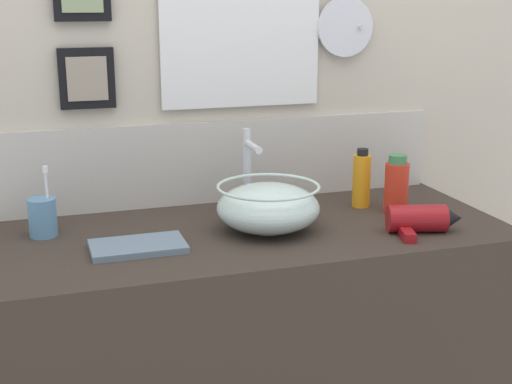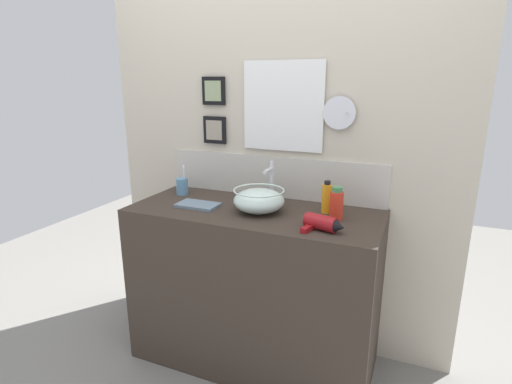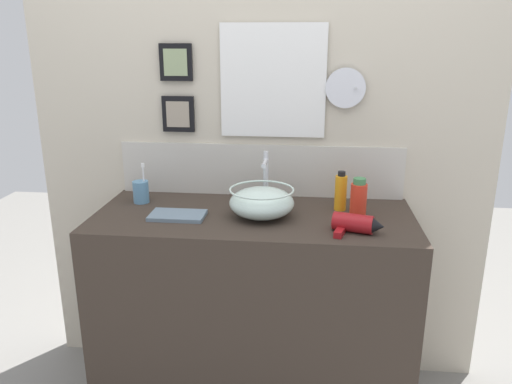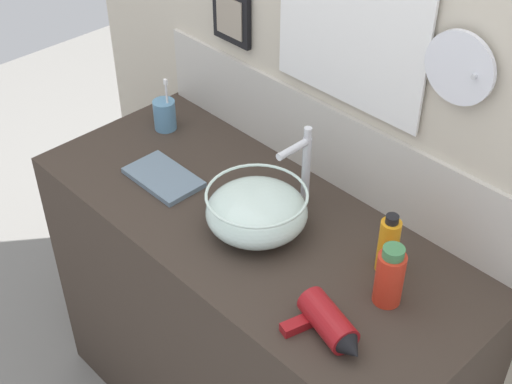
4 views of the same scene
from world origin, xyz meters
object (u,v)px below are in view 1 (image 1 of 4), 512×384
Objects in this scene: toothbrush_cup at (43,217)px; soap_dispenser at (396,185)px; hand_towel at (138,246)px; hair_drier at (422,219)px; spray_bottle at (362,180)px; glass_bowl_sink at (268,207)px; faucet at (248,165)px.

toothbrush_cup is 1.10× the size of soap_dispenser.
hand_towel is (0.21, -0.17, -0.04)m from toothbrush_cup.
hair_drier is 0.27m from spray_bottle.
hair_drier is 1.23× the size of soap_dispenser.
glass_bowl_sink is 0.40m from soap_dispenser.
soap_dispenser is at bearing 83.23° from hair_drier.
glass_bowl_sink is at bearing 7.01° from hand_towel.
hand_towel is (-0.67, -0.17, -0.07)m from spray_bottle.
soap_dispenser reaches higher than glass_bowl_sink.
faucet reaches higher than toothbrush_cup.
faucet is 0.49m from hair_drier.
soap_dispenser is (0.39, -0.13, -0.06)m from faucet.
toothbrush_cup is (-0.56, -0.04, -0.09)m from faucet.
spray_bottle reaches higher than hand_towel.
toothbrush_cup reaches higher than hair_drier.
hand_towel is (-0.34, -0.04, -0.06)m from glass_bowl_sink.
toothbrush_cup reaches higher than soap_dispenser.
soap_dispenser is (0.95, -0.09, 0.03)m from toothbrush_cup.
glass_bowl_sink is 1.48× the size of toothbrush_cup.
glass_bowl_sink is at bearing -90.00° from faucet.
hand_towel is at bearing 172.76° from hair_drier.
faucet is 1.16× the size of hair_drier.
toothbrush_cup is 1.06× the size of spray_bottle.
hand_towel is at bearing -172.99° from glass_bowl_sink.
spray_bottle reaches higher than glass_bowl_sink.
glass_bowl_sink is 1.57× the size of spray_bottle.
faucet is at bearing 140.75° from hair_drier.
toothbrush_cup reaches higher than glass_bowl_sink.
soap_dispenser is at bearing 6.65° from glass_bowl_sink.
spray_bottle is (0.33, -0.04, -0.06)m from faucet.
soap_dispenser reaches higher than hair_drier.
hair_drier is 0.97m from toothbrush_cup.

